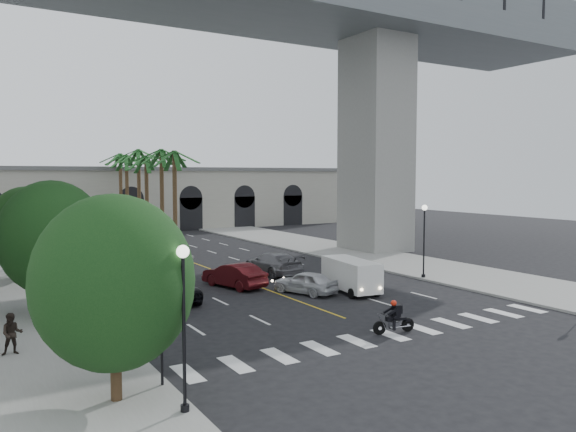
# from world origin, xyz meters

# --- Properties ---
(ground) EXTENTS (140.00, 140.00, 0.00)m
(ground) POSITION_xyz_m (0.00, 0.00, 0.00)
(ground) COLOR black
(ground) RESTS_ON ground
(sidewalk_left) EXTENTS (8.00, 100.00, 0.15)m
(sidewalk_left) POSITION_xyz_m (-15.00, 15.00, 0.07)
(sidewalk_left) COLOR gray
(sidewalk_left) RESTS_ON ground
(sidewalk_right) EXTENTS (8.00, 100.00, 0.15)m
(sidewalk_right) POSITION_xyz_m (15.00, 15.00, 0.07)
(sidewalk_right) COLOR gray
(sidewalk_right) RESTS_ON ground
(median) EXTENTS (2.00, 24.00, 0.20)m
(median) POSITION_xyz_m (0.00, 38.00, 0.10)
(median) COLOR gray
(median) RESTS_ON ground
(pier_building) EXTENTS (71.00, 10.50, 8.50)m
(pier_building) POSITION_xyz_m (0.00, 55.00, 4.27)
(pier_building) COLOR beige
(pier_building) RESTS_ON ground
(bridge) EXTENTS (75.00, 13.00, 26.00)m
(bridge) POSITION_xyz_m (3.42, 22.00, 18.51)
(bridge) COLOR gray
(bridge) RESTS_ON ground
(palm_a) EXTENTS (3.20, 3.20, 10.30)m
(palm_a) POSITION_xyz_m (0.00, 28.00, 9.10)
(palm_a) COLOR #47331E
(palm_a) RESTS_ON ground
(palm_b) EXTENTS (3.20, 3.20, 10.60)m
(palm_b) POSITION_xyz_m (0.10, 32.00, 9.37)
(palm_b) COLOR #47331E
(palm_b) RESTS_ON ground
(palm_c) EXTENTS (3.20, 3.20, 10.10)m
(palm_c) POSITION_xyz_m (-0.20, 36.00, 8.91)
(palm_c) COLOR #47331E
(palm_c) RESTS_ON ground
(palm_d) EXTENTS (3.20, 3.20, 10.90)m
(palm_d) POSITION_xyz_m (0.15, 40.00, 9.65)
(palm_d) COLOR #47331E
(palm_d) RESTS_ON ground
(palm_e) EXTENTS (3.20, 3.20, 10.40)m
(palm_e) POSITION_xyz_m (-0.10, 44.00, 9.19)
(palm_e) COLOR #47331E
(palm_e) RESTS_ON ground
(palm_f) EXTENTS (3.20, 3.20, 10.70)m
(palm_f) POSITION_xyz_m (0.20, 48.00, 9.46)
(palm_f) COLOR #47331E
(palm_f) RESTS_ON ground
(street_tree_near) EXTENTS (5.20, 5.20, 6.89)m
(street_tree_near) POSITION_xyz_m (-13.00, -3.00, 4.02)
(street_tree_near) COLOR #382616
(street_tree_near) RESTS_ON ground
(street_tree_mid) EXTENTS (5.44, 5.44, 7.21)m
(street_tree_mid) POSITION_xyz_m (-13.00, 10.00, 4.21)
(street_tree_mid) COLOR #382616
(street_tree_mid) RESTS_ON ground
(street_tree_far) EXTENTS (5.04, 5.04, 6.68)m
(street_tree_far) POSITION_xyz_m (-13.00, 22.00, 3.90)
(street_tree_far) COLOR #382616
(street_tree_far) RESTS_ON ground
(lamp_post_left_near) EXTENTS (0.40, 0.40, 5.35)m
(lamp_post_left_near) POSITION_xyz_m (-11.40, -5.00, 3.22)
(lamp_post_left_near) COLOR black
(lamp_post_left_near) RESTS_ON ground
(lamp_post_left_far) EXTENTS (0.40, 0.40, 5.35)m
(lamp_post_left_far) POSITION_xyz_m (-11.40, 16.00, 3.22)
(lamp_post_left_far) COLOR black
(lamp_post_left_far) RESTS_ON ground
(lamp_post_right) EXTENTS (0.40, 0.40, 5.35)m
(lamp_post_right) POSITION_xyz_m (11.40, 8.00, 3.22)
(lamp_post_right) COLOR black
(lamp_post_right) RESTS_ON ground
(traffic_signal_near) EXTENTS (0.25, 0.18, 3.65)m
(traffic_signal_near) POSITION_xyz_m (-11.30, -2.50, 2.51)
(traffic_signal_near) COLOR black
(traffic_signal_near) RESTS_ON ground
(traffic_signal_far) EXTENTS (0.25, 0.18, 3.65)m
(traffic_signal_far) POSITION_xyz_m (-11.30, 1.50, 2.51)
(traffic_signal_far) COLOR black
(traffic_signal_far) RESTS_ON ground
(motorcycle_rider) EXTENTS (2.18, 0.63, 1.58)m
(motorcycle_rider) POSITION_xyz_m (0.39, -1.37, 0.72)
(motorcycle_rider) COLOR black
(motorcycle_rider) RESTS_ON ground
(car_a) EXTENTS (3.15, 4.57, 1.44)m
(car_a) POSITION_xyz_m (1.50, 8.24, 0.72)
(car_a) COLOR silver
(car_a) RESTS_ON ground
(car_b) EXTENTS (2.91, 5.21, 1.63)m
(car_b) POSITION_xyz_m (-1.50, 12.35, 0.81)
(car_b) COLOR #470E11
(car_b) RESTS_ON ground
(car_c) EXTENTS (2.45, 5.10, 1.40)m
(car_c) POSITION_xyz_m (-6.61, 10.34, 0.70)
(car_c) COLOR black
(car_c) RESTS_ON ground
(car_d) EXTENTS (2.50, 5.85, 1.68)m
(car_d) POSITION_xyz_m (3.12, 15.28, 0.84)
(car_d) COLOR slate
(car_d) RESTS_ON ground
(car_e) EXTENTS (2.10, 4.40, 1.45)m
(car_e) POSITION_xyz_m (-7.53, 20.27, 0.73)
(car_e) COLOR #0D2140
(car_e) RESTS_ON ground
(cargo_van) EXTENTS (2.55, 5.10, 2.08)m
(cargo_van) POSITION_xyz_m (4.23, 7.08, 1.16)
(cargo_van) COLOR white
(cargo_van) RESTS_ON ground
(pedestrian_a) EXTENTS (0.61, 0.41, 1.64)m
(pedestrian_a) POSITION_xyz_m (-13.17, 1.56, 0.97)
(pedestrian_a) COLOR black
(pedestrian_a) RESTS_ON sidewalk_left
(pedestrian_b) EXTENTS (0.92, 0.76, 1.72)m
(pedestrian_b) POSITION_xyz_m (-15.49, 3.87, 1.01)
(pedestrian_b) COLOR black
(pedestrian_b) RESTS_ON sidewalk_left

